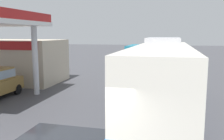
{
  "coord_description": "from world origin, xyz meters",
  "views": [
    {
      "loc": [
        2.12,
        -4.81,
        3.88
      ],
      "look_at": [
        -1.5,
        10.0,
        1.6
      ],
      "focal_mm": 38.94,
      "sensor_mm": 36.0,
      "label": 1
    }
  ],
  "objects": [
    {
      "name": "coach_bus_main",
      "position": [
        1.72,
        6.67,
        1.72
      ],
      "size": [
        2.6,
        11.04,
        3.69
      ],
      "color": "silver",
      "rests_on": "ground"
    },
    {
      "name": "minibus_opposing_lane",
      "position": [
        -2.19,
        25.96,
        1.47
      ],
      "size": [
        2.04,
        6.13,
        2.44
      ],
      "color": "teal",
      "rests_on": "ground"
    },
    {
      "name": "ground",
      "position": [
        0.0,
        20.0,
        0.0
      ],
      "size": [
        120.0,
        120.0,
        0.0
      ],
      "primitive_type": "plane",
      "color": "#424247"
    },
    {
      "name": "car_trailing_behind_bus",
      "position": [
        1.67,
        21.32,
        1.01
      ],
      "size": [
        1.7,
        4.2,
        1.82
      ],
      "color": "black",
      "rests_on": "ground"
    },
    {
      "name": "lane_divider_stripe",
      "position": [
        0.0,
        15.0,
        0.0
      ],
      "size": [
        0.16,
        50.0,
        0.01
      ],
      "primitive_type": "cube",
      "color": "#D8CC4C",
      "rests_on": "ground"
    },
    {
      "name": "gas_station_roadside",
      "position": [
        -9.97,
        10.43,
        2.63
      ],
      "size": [
        9.1,
        11.95,
        5.1
      ],
      "color": "#B21E1E",
      "rests_on": "ground"
    }
  ]
}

